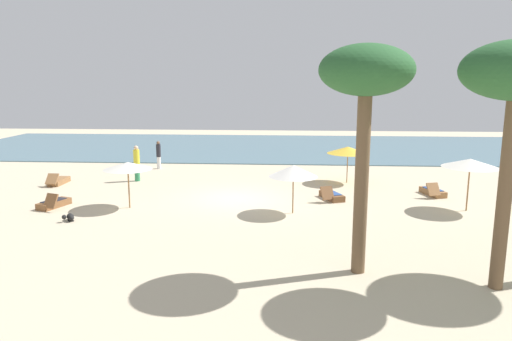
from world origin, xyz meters
TOP-DOWN VIEW (x-y plane):
  - ground_plane at (0.00, 0.00)m, footprint 60.00×60.00m
  - ocean_water at (0.00, 17.00)m, footprint 48.00×16.00m
  - umbrella_0 at (-4.40, -1.83)m, footprint 2.07×2.07m
  - umbrella_1 at (5.62, 3.88)m, footprint 2.20×2.20m
  - umbrella_2 at (2.65, -2.23)m, footprint 2.01×2.01m
  - umbrella_3 at (10.00, -1.37)m, footprint 2.29×2.29m
  - lounger_0 at (9.39, 1.30)m, footprint 1.01×1.76m
  - lounger_1 at (-7.71, -2.01)m, footprint 1.07×1.73m
  - lounger_2 at (4.46, 0.19)m, footprint 1.17×1.75m
  - lounger_3 at (-9.70, 2.49)m, footprint 0.60×1.70m
  - person_0 at (-5.55, 7.23)m, footprint 0.40×0.40m
  - person_2 at (-5.76, 3.57)m, footprint 0.45×0.45m
  - palm_3 at (4.47, -8.23)m, footprint 2.56×2.56m
  - dog at (-6.11, -3.93)m, footprint 0.54×0.62m

SIDE VIEW (x-z plane):
  - ground_plane at x=0.00m, z-range 0.00..0.00m
  - ocean_water at x=0.00m, z-range 0.00..0.06m
  - dog at x=-6.11m, z-range 0.01..0.31m
  - lounger_3 at x=-9.70m, z-range -0.17..0.51m
  - lounger_0 at x=9.39m, z-range -0.18..0.54m
  - lounger_2 at x=4.46m, z-range -0.19..0.54m
  - lounger_1 at x=-7.71m, z-range -0.19..0.55m
  - person_0 at x=-5.55m, z-range 0.03..1.75m
  - person_2 at x=-5.76m, z-range 0.02..1.98m
  - umbrella_1 at x=5.62m, z-range 0.79..2.75m
  - umbrella_2 at x=2.65m, z-range 0.77..2.81m
  - umbrella_0 at x=-4.40m, z-range 0.84..2.85m
  - umbrella_3 at x=10.00m, z-range 0.93..3.16m
  - palm_3 at x=4.47m, z-range 2.27..8.69m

